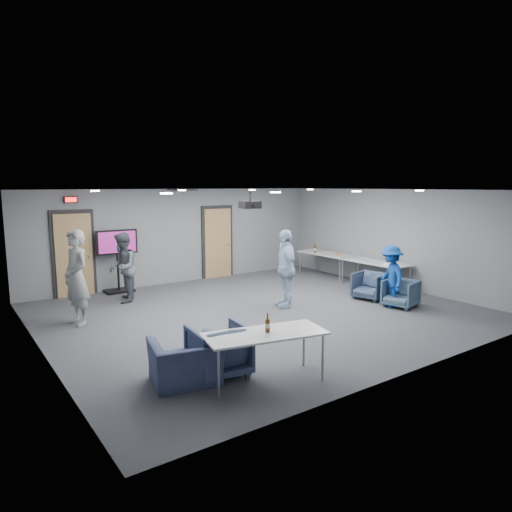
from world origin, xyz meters
TOP-DOWN VIEW (x-y plane):
  - floor at (0.00, 0.00)m, footprint 9.00×9.00m
  - ceiling at (0.00, 0.00)m, footprint 9.00×9.00m
  - wall_back at (0.00, 4.00)m, footprint 9.00×0.02m
  - wall_front at (0.00, -4.00)m, footprint 9.00×0.02m
  - wall_left at (-4.50, 0.00)m, footprint 0.02×8.00m
  - wall_right at (4.50, 0.00)m, footprint 0.02×8.00m
  - door_left at (-3.00, 3.95)m, footprint 1.06×0.17m
  - door_right at (1.20, 3.95)m, footprint 1.06×0.17m
  - exit_sign at (-3.00, 3.93)m, footprint 0.32×0.08m
  - hvac_diffuser at (-0.50, 2.80)m, footprint 0.60×0.60m
  - downlights at (0.00, 0.00)m, footprint 6.18×3.78m
  - person_a at (-3.57, 1.38)m, footprint 0.61×0.79m
  - person_b at (-2.21, 2.64)m, footprint 0.92×1.01m
  - person_c at (0.73, 0.06)m, footprint 0.76×1.14m
  - person_d at (2.70, -1.37)m, footprint 0.90×1.08m
  - chair_right_b at (2.90, -0.60)m, footprint 0.88×0.87m
  - chair_right_c at (2.90, -1.52)m, footprint 0.85×0.83m
  - chair_front_a at (-2.51, -2.40)m, footprint 0.89×0.92m
  - chair_front_b at (-3.05, -2.40)m, footprint 1.13×1.04m
  - table_right_a at (4.00, 2.09)m, footprint 0.80×1.93m
  - table_right_b at (4.00, 0.19)m, footprint 0.82×1.96m
  - table_front_left at (-2.09, -3.00)m, footprint 1.85×1.08m
  - bottle_front at (-2.04, -2.99)m, footprint 0.07×0.07m
  - bottle_right at (3.78, 2.40)m, footprint 0.08×0.08m
  - snack_box at (4.01, 1.64)m, footprint 0.19×0.13m
  - wrapper at (3.90, -0.35)m, footprint 0.26×0.19m
  - tv_stand at (-1.96, 3.75)m, footprint 1.08×0.51m
  - projector at (-0.39, -0.14)m, footprint 0.42×0.39m

SIDE VIEW (x-z plane):
  - floor at x=0.00m, z-range 0.00..0.00m
  - chair_front_b at x=-3.05m, z-range 0.00..0.63m
  - chair_right_c at x=2.90m, z-range 0.00..0.64m
  - chair_right_b at x=2.90m, z-range 0.00..0.67m
  - chair_front_a at x=-2.51m, z-range 0.00..0.76m
  - table_front_left at x=-2.09m, z-range 0.32..1.05m
  - table_right_a at x=4.00m, z-range 0.32..1.05m
  - table_right_b at x=4.00m, z-range 0.32..1.05m
  - person_d at x=2.70m, z-range 0.00..1.45m
  - snack_box at x=4.01m, z-range 0.73..0.77m
  - wrapper at x=3.90m, z-range 0.73..0.79m
  - bottle_front at x=-2.04m, z-range 0.69..0.97m
  - bottle_right at x=3.78m, z-range 0.69..0.99m
  - person_b at x=-2.21m, z-range 0.00..1.69m
  - person_c at x=0.73m, z-range 0.00..1.80m
  - tv_stand at x=-1.96m, z-range 0.11..1.77m
  - person_a at x=-3.57m, z-range 0.00..1.94m
  - door_left at x=-3.00m, z-range -0.05..2.19m
  - door_right at x=1.20m, z-range -0.05..2.19m
  - wall_back at x=0.00m, z-range 0.00..2.70m
  - wall_front at x=0.00m, z-range 0.00..2.70m
  - wall_left at x=-4.50m, z-range 0.00..2.70m
  - wall_right at x=4.50m, z-range 0.00..2.70m
  - projector at x=-0.39m, z-range 2.22..2.59m
  - exit_sign at x=-3.00m, z-range 2.37..2.53m
  - downlights at x=0.00m, z-range 2.67..2.69m
  - hvac_diffuser at x=-0.50m, z-range 2.67..2.70m
  - ceiling at x=0.00m, z-range 2.70..2.70m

